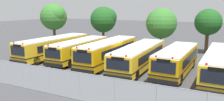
{
  "coord_description": "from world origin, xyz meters",
  "views": [
    {
      "loc": [
        10.07,
        -22.06,
        6.33
      ],
      "look_at": [
        -1.29,
        0.0,
        1.6
      ],
      "focal_mm": 36.9,
      "sensor_mm": 36.0,
      "label": 1
    }
  ],
  "objects_px": {
    "tree_0": "(54,16)",
    "school_bus_0": "(54,46)",
    "school_bus_5": "(220,64)",
    "school_bus_1": "(80,49)",
    "school_bus_3": "(139,56)",
    "tree_3": "(208,23)",
    "tree_1": "(104,19)",
    "tree_2": "(162,23)",
    "school_bus_4": "(177,60)",
    "school_bus_2": "(109,51)"
  },
  "relations": [
    {
      "from": "tree_0",
      "to": "school_bus_0",
      "type": "bearing_deg",
      "value": -49.77
    },
    {
      "from": "school_bus_5",
      "to": "school_bus_1",
      "type": "bearing_deg",
      "value": -0.84
    },
    {
      "from": "school_bus_3",
      "to": "tree_3",
      "type": "distance_m",
      "value": 13.03
    },
    {
      "from": "school_bus_1",
      "to": "tree_1",
      "type": "bearing_deg",
      "value": -76.85
    },
    {
      "from": "school_bus_0",
      "to": "tree_2",
      "type": "height_order",
      "value": "tree_2"
    },
    {
      "from": "school_bus_1",
      "to": "school_bus_5",
      "type": "relative_size",
      "value": 0.87
    },
    {
      "from": "school_bus_1",
      "to": "school_bus_4",
      "type": "relative_size",
      "value": 1.05
    },
    {
      "from": "school_bus_5",
      "to": "tree_0",
      "type": "bearing_deg",
      "value": -17.96
    },
    {
      "from": "school_bus_1",
      "to": "school_bus_4",
      "type": "distance_m",
      "value": 11.51
    },
    {
      "from": "tree_0",
      "to": "tree_1",
      "type": "bearing_deg",
      "value": 17.91
    },
    {
      "from": "tree_3",
      "to": "tree_1",
      "type": "bearing_deg",
      "value": -179.77
    },
    {
      "from": "school_bus_4",
      "to": "tree_1",
      "type": "height_order",
      "value": "tree_1"
    },
    {
      "from": "school_bus_0",
      "to": "tree_3",
      "type": "bearing_deg",
      "value": -144.28
    },
    {
      "from": "school_bus_1",
      "to": "school_bus_0",
      "type": "bearing_deg",
      "value": 1.85
    },
    {
      "from": "school_bus_5",
      "to": "tree_0",
      "type": "xyz_separation_m",
      "value": [
        -26.45,
        8.89,
        3.34
      ]
    },
    {
      "from": "school_bus_0",
      "to": "school_bus_1",
      "type": "distance_m",
      "value": 3.81
    },
    {
      "from": "school_bus_1",
      "to": "tree_2",
      "type": "bearing_deg",
      "value": -126.52
    },
    {
      "from": "school_bus_2",
      "to": "tree_3",
      "type": "bearing_deg",
      "value": -129.59
    },
    {
      "from": "school_bus_4",
      "to": "school_bus_5",
      "type": "bearing_deg",
      "value": -178.58
    },
    {
      "from": "school_bus_1",
      "to": "school_bus_4",
      "type": "height_order",
      "value": "school_bus_4"
    },
    {
      "from": "school_bus_5",
      "to": "tree_0",
      "type": "distance_m",
      "value": 28.1
    },
    {
      "from": "school_bus_5",
      "to": "tree_2",
      "type": "distance_m",
      "value": 13.49
    },
    {
      "from": "tree_1",
      "to": "tree_2",
      "type": "height_order",
      "value": "tree_1"
    },
    {
      "from": "tree_3",
      "to": "school_bus_4",
      "type": "bearing_deg",
      "value": -97.67
    },
    {
      "from": "school_bus_3",
      "to": "tree_3",
      "type": "xyz_separation_m",
      "value": [
        5.42,
        11.49,
        2.9
      ]
    },
    {
      "from": "school_bus_0",
      "to": "tree_1",
      "type": "distance_m",
      "value": 11.79
    },
    {
      "from": "school_bus_3",
      "to": "tree_2",
      "type": "height_order",
      "value": "tree_2"
    },
    {
      "from": "tree_3",
      "to": "tree_0",
      "type": "bearing_deg",
      "value": -173.52
    },
    {
      "from": "school_bus_3",
      "to": "school_bus_1",
      "type": "bearing_deg",
      "value": -3.33
    },
    {
      "from": "school_bus_1",
      "to": "tree_0",
      "type": "distance_m",
      "value": 14.43
    },
    {
      "from": "school_bus_0",
      "to": "school_bus_1",
      "type": "xyz_separation_m",
      "value": [
        3.8,
        0.19,
        -0.06
      ]
    },
    {
      "from": "tree_3",
      "to": "school_bus_5",
      "type": "bearing_deg",
      "value": -79.25
    },
    {
      "from": "tree_1",
      "to": "tree_3",
      "type": "xyz_separation_m",
      "value": [
        15.92,
        0.06,
        -0.11
      ]
    },
    {
      "from": "school_bus_0",
      "to": "school_bus_4",
      "type": "relative_size",
      "value": 1.19
    },
    {
      "from": "school_bus_2",
      "to": "tree_1",
      "type": "distance_m",
      "value": 13.48
    },
    {
      "from": "school_bus_3",
      "to": "tree_2",
      "type": "relative_size",
      "value": 1.82
    },
    {
      "from": "tree_2",
      "to": "school_bus_3",
      "type": "bearing_deg",
      "value": -87.18
    },
    {
      "from": "school_bus_5",
      "to": "school_bus_2",
      "type": "bearing_deg",
      "value": -0.93
    },
    {
      "from": "tree_2",
      "to": "tree_1",
      "type": "bearing_deg",
      "value": 173.45
    },
    {
      "from": "school_bus_1",
      "to": "school_bus_3",
      "type": "distance_m",
      "value": 7.66
    },
    {
      "from": "tree_1",
      "to": "school_bus_1",
      "type": "bearing_deg",
      "value": -75.77
    },
    {
      "from": "school_bus_0",
      "to": "school_bus_5",
      "type": "relative_size",
      "value": 0.98
    },
    {
      "from": "school_bus_0",
      "to": "tree_0",
      "type": "height_order",
      "value": "tree_0"
    },
    {
      "from": "school_bus_0",
      "to": "tree_1",
      "type": "height_order",
      "value": "tree_1"
    },
    {
      "from": "school_bus_3",
      "to": "school_bus_4",
      "type": "xyz_separation_m",
      "value": [
        3.85,
        -0.17,
        0.03
      ]
    },
    {
      "from": "tree_1",
      "to": "tree_2",
      "type": "relative_size",
      "value": 1.03
    },
    {
      "from": "school_bus_2",
      "to": "tree_1",
      "type": "height_order",
      "value": "tree_1"
    },
    {
      "from": "school_bus_1",
      "to": "school_bus_3",
      "type": "xyz_separation_m",
      "value": [
        7.65,
        -0.23,
        -0.01
      ]
    },
    {
      "from": "tree_2",
      "to": "tree_3",
      "type": "height_order",
      "value": "tree_2"
    },
    {
      "from": "school_bus_4",
      "to": "tree_2",
      "type": "xyz_separation_m",
      "value": [
        -4.36,
        10.45,
        2.67
      ]
    }
  ]
}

